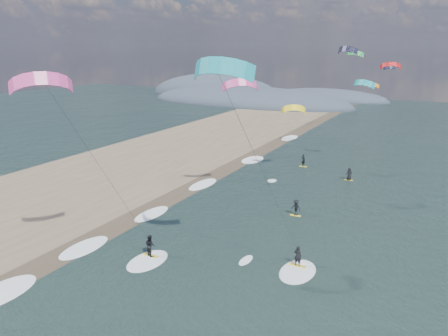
% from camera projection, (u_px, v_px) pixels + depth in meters
% --- Properties ---
extents(ground, '(260.00, 260.00, 0.00)m').
position_uv_depth(ground, '(148.00, 324.00, 27.22)').
color(ground, black).
rests_on(ground, ground).
extents(sand_strip, '(26.00, 240.00, 0.00)m').
position_uv_depth(sand_strip, '(25.00, 208.00, 46.56)').
color(sand_strip, brown).
rests_on(sand_strip, ground).
extents(wet_sand_strip, '(3.00, 240.00, 0.00)m').
position_uv_depth(wet_sand_strip, '(111.00, 230.00, 41.14)').
color(wet_sand_strip, '#382D23').
rests_on(wet_sand_strip, ground).
extents(coastal_hills, '(80.00, 41.00, 15.00)m').
position_uv_depth(coastal_hills, '(244.00, 100.00, 139.13)').
color(coastal_hills, '#3D4756').
rests_on(coastal_hills, ground).
extents(kitesurfer_near_a, '(7.68, 8.34, 16.51)m').
position_uv_depth(kitesurfer_near_a, '(235.00, 114.00, 28.18)').
color(kitesurfer_near_a, yellow).
rests_on(kitesurfer_near_a, ground).
extents(kitesurfer_near_b, '(7.02, 9.40, 15.59)m').
position_uv_depth(kitesurfer_near_b, '(79.00, 139.00, 30.57)').
color(kitesurfer_near_b, yellow).
rests_on(kitesurfer_near_b, ground).
extents(far_kitesurfers, '(8.36, 19.16, 1.79)m').
position_uv_depth(far_kitesurfers, '(315.00, 185.00, 51.49)').
color(far_kitesurfers, yellow).
rests_on(far_kitesurfers, ground).
extents(bg_kite_field, '(11.73, 68.19, 8.71)m').
position_uv_depth(bg_kite_field, '(351.00, 71.00, 70.58)').
color(bg_kite_field, black).
rests_on(bg_kite_field, ground).
extents(shoreline_surf, '(2.40, 79.40, 0.11)m').
position_uv_depth(shoreline_surf, '(152.00, 215.00, 44.63)').
color(shoreline_surf, white).
rests_on(shoreline_surf, ground).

